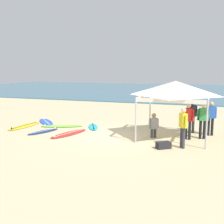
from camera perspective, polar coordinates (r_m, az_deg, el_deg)
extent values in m
plane|color=beige|center=(13.69, 0.00, -5.06)|extent=(80.00, 80.00, 0.00)
cube|color=#386B84|center=(44.31, 14.01, 4.35)|extent=(80.00, 36.00, 0.10)
cylinder|color=#B7B7BC|center=(12.37, 4.94, -1.73)|extent=(0.07, 0.07, 2.05)
cylinder|color=#B7B7BC|center=(11.97, 19.03, -2.54)|extent=(0.07, 0.07, 2.05)
cylinder|color=#B7B7BC|center=(15.27, 7.87, 0.22)|extent=(0.07, 0.07, 2.05)
cylinder|color=#B7B7BC|center=(14.94, 19.24, -0.37)|extent=(0.07, 0.07, 2.05)
cube|color=white|center=(11.94, 12.01, 2.27)|extent=(3.01, 0.03, 0.18)
cube|color=white|center=(14.92, 13.62, 3.48)|extent=(3.01, 0.03, 0.18)
cube|color=white|center=(13.69, 6.63, 3.21)|extent=(0.03, 3.01, 0.18)
cube|color=white|center=(13.33, 19.35, 2.62)|extent=(0.03, 3.01, 0.18)
pyramid|color=white|center=(13.39, 12.97, 4.81)|extent=(3.13, 3.13, 0.70)
ellipsoid|color=#7AD12D|center=(16.23, -10.36, -2.88)|extent=(2.45, 1.50, 0.07)
cube|color=white|center=(16.22, -10.36, -2.75)|extent=(1.89, 0.81, 0.01)
cone|color=white|center=(16.37, -13.76, -2.55)|extent=(0.09, 0.09, 0.12)
ellipsoid|color=yellow|center=(16.77, -17.65, -2.78)|extent=(0.81, 2.61, 0.07)
cube|color=black|center=(16.77, -17.66, -2.65)|extent=(0.14, 2.19, 0.01)
cone|color=black|center=(15.98, -20.10, -3.11)|extent=(0.09, 0.09, 0.12)
ellipsoid|color=navy|center=(15.02, -14.04, -3.94)|extent=(1.10, 1.97, 0.07)
cube|color=white|center=(15.01, -14.04, -3.80)|extent=(0.56, 1.55, 0.01)
cone|color=white|center=(15.48, -11.75, -3.13)|extent=(0.09, 0.09, 0.12)
ellipsoid|color=red|center=(14.29, -8.88, -4.43)|extent=(1.29, 2.58, 0.07)
cube|color=white|center=(14.28, -8.88, -4.28)|extent=(0.58, 2.06, 0.01)
cone|color=white|center=(13.57, -11.86, -4.81)|extent=(0.09, 0.09, 0.12)
ellipsoid|color=blue|center=(17.72, -13.51, -2.00)|extent=(2.24, 2.30, 0.07)
cube|color=white|center=(17.72, -13.52, -1.88)|extent=(1.52, 1.58, 0.01)
cone|color=white|center=(18.71, -14.10, -1.16)|extent=(0.09, 0.09, 0.12)
ellipsoid|color=#23B2CC|center=(15.77, -3.91, -3.09)|extent=(1.30, 1.92, 0.07)
cube|color=black|center=(15.77, -3.91, -2.96)|extent=(0.76, 1.46, 0.01)
cone|color=black|center=(14.99, -3.77, -3.35)|extent=(0.09, 0.09, 0.12)
cylinder|color=black|center=(13.48, 15.77, -3.70)|extent=(0.13, 0.13, 0.88)
cylinder|color=black|center=(13.55, 15.07, -3.61)|extent=(0.13, 0.13, 0.88)
cube|color=red|center=(13.38, 15.55, -0.55)|extent=(0.41, 0.32, 0.60)
sphere|color=beige|center=(13.32, 15.62, 1.25)|extent=(0.21, 0.21, 0.21)
cylinder|color=red|center=(13.29, 16.45, -0.74)|extent=(0.09, 0.09, 0.54)
cylinder|color=red|center=(13.47, 14.64, -0.54)|extent=(0.09, 0.09, 0.54)
cylinder|color=black|center=(13.84, 18.58, -3.50)|extent=(0.13, 0.13, 0.88)
cylinder|color=black|center=(13.81, 17.84, -3.49)|extent=(0.13, 0.13, 0.88)
cube|color=#2D8C47|center=(13.69, 18.36, -0.47)|extent=(0.39, 0.28, 0.60)
sphere|color=beige|center=(13.63, 18.44, 1.29)|extent=(0.21, 0.21, 0.21)
cylinder|color=#2D8C47|center=(13.74, 19.30, -0.58)|extent=(0.09, 0.09, 0.54)
cylinder|color=#2D8C47|center=(13.66, 17.40, -0.53)|extent=(0.09, 0.09, 0.54)
cylinder|color=black|center=(14.67, 20.04, -2.90)|extent=(0.13, 0.13, 0.88)
cylinder|color=black|center=(14.62, 19.37, -2.91)|extent=(0.13, 0.13, 0.88)
cube|color=#2851B2|center=(14.52, 19.86, -0.04)|extent=(0.41, 0.32, 0.60)
sphere|color=tan|center=(14.46, 19.94, 1.62)|extent=(0.21, 0.21, 0.21)
cylinder|color=#2851B2|center=(14.59, 20.71, -0.13)|extent=(0.09, 0.09, 0.54)
cylinder|color=#2851B2|center=(14.45, 18.98, -0.12)|extent=(0.09, 0.09, 0.54)
cylinder|color=#383842|center=(11.91, 14.60, -5.28)|extent=(0.13, 0.13, 0.88)
cylinder|color=#383842|center=(12.07, 14.21, -5.08)|extent=(0.13, 0.13, 0.88)
cube|color=yellow|center=(11.83, 14.54, -1.70)|extent=(0.38, 0.42, 0.60)
sphere|color=beige|center=(11.77, 14.62, 0.33)|extent=(0.21, 0.21, 0.21)
cylinder|color=yellow|center=(11.64, 15.04, -2.00)|extent=(0.09, 0.09, 0.54)
cylinder|color=yellow|center=(12.04, 14.05, -1.60)|extent=(0.09, 0.09, 0.54)
cylinder|color=#2D2D33|center=(14.90, 16.46, -2.55)|extent=(0.13, 0.13, 0.88)
cylinder|color=#2D2D33|center=(14.82, 15.83, -2.59)|extent=(0.13, 0.13, 0.88)
cube|color=black|center=(14.74, 16.27, 0.25)|extent=(0.42, 0.37, 0.60)
sphere|color=#9E7051|center=(14.68, 16.34, 1.89)|extent=(0.21, 0.21, 0.21)
cylinder|color=black|center=(14.84, 17.06, 0.20)|extent=(0.09, 0.09, 0.54)
cylinder|color=black|center=(14.64, 15.46, 0.15)|extent=(0.09, 0.09, 0.54)
cylinder|color=#383842|center=(13.50, 8.25, -4.37)|extent=(0.13, 0.13, 0.45)
cylinder|color=#383842|center=(13.59, 8.91, -4.30)|extent=(0.13, 0.13, 0.45)
cube|color=gray|center=(13.44, 8.63, -2.32)|extent=(0.41, 0.41, 0.52)
sphere|color=#9E7051|center=(13.38, 8.67, -0.70)|extent=(0.21, 0.21, 0.21)
cylinder|color=gray|center=(13.33, 7.78, -2.48)|extent=(0.09, 0.09, 0.47)
cylinder|color=gray|center=(13.57, 9.46, -2.32)|extent=(0.09, 0.09, 0.47)
cube|color=#232328|center=(11.81, 10.61, -6.77)|extent=(0.67, 0.62, 0.28)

